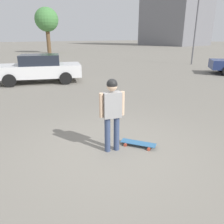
{
  "coord_description": "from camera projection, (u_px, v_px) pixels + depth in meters",
  "views": [
    {
      "loc": [
        2.62,
        3.33,
        2.35
      ],
      "look_at": [
        0.0,
        0.0,
        0.88
      ],
      "focal_mm": 35.0,
      "sensor_mm": 36.0,
      "label": 1
    }
  ],
  "objects": [
    {
      "name": "lamp_post",
      "position": [
        196.0,
        24.0,
        18.4
      ],
      "size": [
        0.28,
        0.28,
        5.75
      ],
      "color": "#59595E",
      "rests_on": "ground_plane"
    },
    {
      "name": "skateboard",
      "position": [
        138.0,
        143.0,
        4.93
      ],
      "size": [
        0.58,
        0.79,
        0.09
      ],
      "rotation": [
        0.0,
        0.0,
        -1.04
      ],
      "color": "#336693",
      "rests_on": "ground_plane"
    },
    {
      "name": "tree_distant",
      "position": [
        47.0,
        20.0,
        31.72
      ],
      "size": [
        3.38,
        3.38,
        6.39
      ],
      "color": "brown",
      "rests_on": "ground_plane"
    },
    {
      "name": "person",
      "position": [
        112.0,
        108.0,
        4.46
      ],
      "size": [
        0.51,
        0.31,
        1.57
      ],
      "rotation": [
        0.0,
        0.0,
        2.79
      ],
      "color": "#38476B",
      "rests_on": "ground_plane"
    },
    {
      "name": "car_parked_near",
      "position": [
        39.0,
        68.0,
        11.64
      ],
      "size": [
        4.73,
        3.47,
        1.46
      ],
      "rotation": [
        0.0,
        0.0,
        -0.43
      ],
      "color": "silver",
      "rests_on": "ground_plane"
    },
    {
      "name": "ground_plane",
      "position": [
        112.0,
        150.0,
        4.78
      ],
      "size": [
        220.0,
        220.0,
        0.0
      ],
      "primitive_type": "plane",
      "color": "gray"
    }
  ]
}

